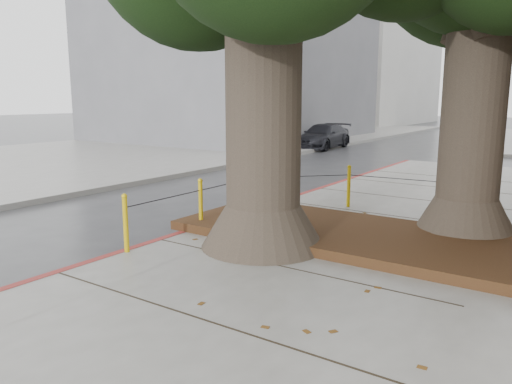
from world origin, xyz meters
TOP-DOWN VIEW (x-y plane):
  - ground at (0.00, 0.00)m, footprint 140.00×140.00m
  - sidewalk_opposite at (-14.00, 10.00)m, footprint 14.00×60.00m
  - curb_red at (-2.00, 2.50)m, footprint 0.14×26.00m
  - planter_bed at (0.90, 3.90)m, footprint 6.40×2.60m
  - building_far_grey at (-15.00, 22.00)m, footprint 12.00×16.00m
  - building_far_white at (-17.00, 45.00)m, footprint 12.00×18.00m
  - bollard_ring at (-0.87, 4.38)m, footprint 3.79×5.39m
  - car_dark at (-7.57, 19.14)m, footprint 1.96×4.34m

SIDE VIEW (x-z plane):
  - ground at x=0.00m, z-range 0.00..0.00m
  - sidewalk_opposite at x=-14.00m, z-range 0.00..0.15m
  - curb_red at x=-2.00m, z-range -0.01..0.15m
  - planter_bed at x=0.90m, z-range 0.15..0.31m
  - car_dark at x=-7.57m, z-range 0.00..1.24m
  - bollard_ring at x=-0.87m, z-range 0.19..1.14m
  - building_far_grey at x=-15.00m, z-range 0.00..12.00m
  - building_far_white at x=-17.00m, z-range 0.00..15.00m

